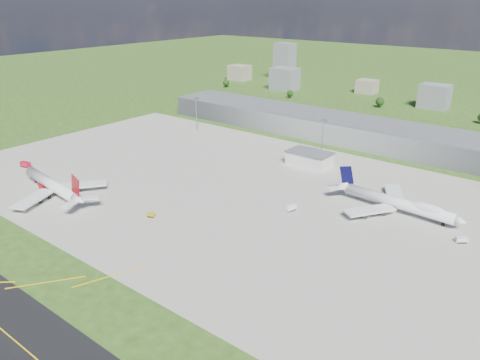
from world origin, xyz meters
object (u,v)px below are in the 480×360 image
Objects in this scene: crash_tender at (25,165)px; van_white_near at (291,208)px; airliner_blue_quad at (398,203)px; tug_yellow at (151,215)px; fire_truck at (41,183)px; airliner_red_twin at (54,186)px; van_white_far at (462,240)px.

van_white_near is at bearing 4.40° from crash_tender.
tug_yellow is at bearing -135.42° from airliner_blue_quad.
airliner_blue_quad is 119.15m from tug_yellow.
tug_yellow is (113.52, 1.05, -0.71)m from crash_tender.
van_white_near is (125.50, 59.11, -0.41)m from fire_truck.
van_white_far is (183.21, 79.16, -3.63)m from airliner_red_twin.
crash_tender is 1.13× the size of van_white_near.
airliner_blue_quad is 11.06× the size of van_white_near.
crash_tender is (-36.57, 10.71, -0.16)m from fire_truck.
airliner_red_twin reaches higher than van_white_far.
van_white_near reaches higher than tug_yellow.
fire_truck is at bearing -28.56° from crash_tender.
airliner_red_twin is 17.09m from fire_truck.
airliner_blue_quad is at bearing 122.11° from van_white_far.
fire_truck is (-16.71, 1.83, -3.08)m from airliner_red_twin.
crash_tender is 245.69m from van_white_far.
airliner_blue_quad is at bearing -39.24° from van_white_near.
van_white_near is (162.06, 48.40, -0.25)m from crash_tender.
fire_truck is 1.68× the size of van_white_far.
airliner_red_twin is 199.61m from van_white_far.
van_white_far is at bearing 43.87° from fire_truck.
airliner_blue_quad is at bearing -141.71° from airliner_red_twin.
crash_tender is at bearing 159.19° from tug_yellow.
van_white_near is at bearing 156.50° from van_white_far.
airliner_red_twin is 12.78× the size of van_white_far.
fire_truck is 138.72m from van_white_near.
tug_yellow is (76.96, 11.77, -0.86)m from fire_truck.
airliner_red_twin is at bearing 166.11° from van_white_far.
airliner_blue_quad reaches higher than crash_tender.
fire_truck reaches higher than crash_tender.
fire_truck is 38.11m from crash_tender.
van_white_near is (-41.47, -30.63, -3.42)m from airliner_blue_quad.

